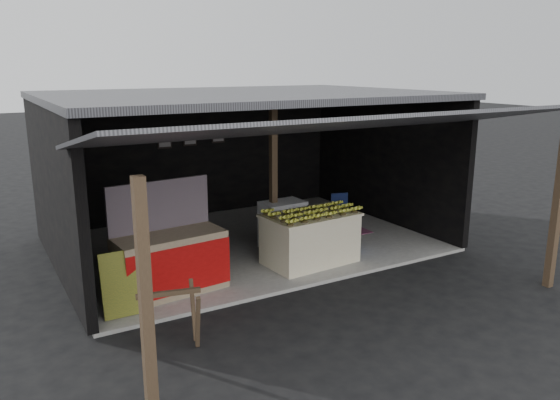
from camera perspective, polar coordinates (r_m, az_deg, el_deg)
ground at (r=9.03m, az=3.65°, el=-9.00°), size 80.00×80.00×0.00m
concrete_slab at (r=11.05m, az=-3.58°, el=-4.49°), size 7.00×5.00×0.06m
shophouse at (r=10.86m, az=-4.49°, el=6.39°), size 7.40×7.29×3.02m
banana_table at (r=9.76m, az=3.16°, el=-4.01°), size 1.70×1.11×0.90m
banana_pile at (r=9.61m, az=3.20°, el=-0.95°), size 1.57×1.01×0.18m
white_crate at (r=10.56m, az=0.28°, el=-2.57°), size 0.84×0.59×0.91m
neighbor_stall at (r=8.66m, az=-11.40°, el=-6.18°), size 1.73×0.91×1.72m
green_signboard at (r=8.05m, az=-16.02°, el=-8.40°), size 0.62×0.20×0.93m
sawhorse at (r=7.11m, az=-11.47°, el=-11.44°), size 0.83×0.82×0.78m
water_barrel at (r=10.56m, az=7.37°, el=-3.71°), size 0.38×0.38×0.56m
plastic_chair at (r=11.75m, az=6.33°, el=-0.93°), size 0.47×0.47×0.79m
magenta_rug at (r=11.71m, az=5.35°, el=-3.28°), size 1.52×1.03×0.01m
picture_frames at (r=12.71m, az=-9.26°, el=6.57°), size 1.62×0.04×0.46m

